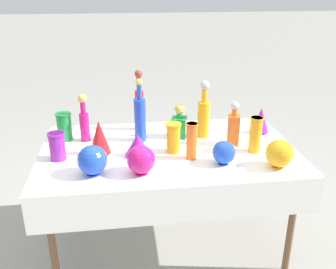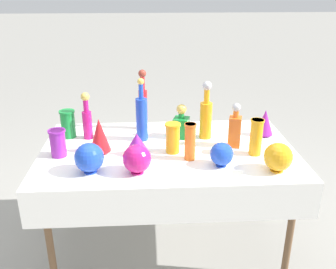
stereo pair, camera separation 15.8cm
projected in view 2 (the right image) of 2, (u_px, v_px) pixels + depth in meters
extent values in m
plane|color=gray|center=(168.00, 242.00, 2.76)|extent=(40.00, 40.00, 0.00)
cube|color=white|center=(168.00, 151.00, 2.47)|extent=(1.66, 0.99, 0.03)
cube|color=white|center=(173.00, 206.00, 2.05)|extent=(1.66, 0.01, 0.23)
cylinder|color=brown|center=(49.00, 240.00, 2.21)|extent=(0.04, 0.04, 0.73)
cylinder|color=brown|center=(290.00, 231.00, 2.29)|extent=(0.04, 0.04, 0.73)
cylinder|color=brown|center=(73.00, 175.00, 2.94)|extent=(0.04, 0.04, 0.73)
cylinder|color=brown|center=(255.00, 170.00, 3.02)|extent=(0.04, 0.04, 0.73)
cylinder|color=#C61972|center=(88.00, 125.00, 2.59)|extent=(0.06, 0.06, 0.19)
cylinder|color=#C61972|center=(86.00, 106.00, 2.53)|extent=(0.04, 0.04, 0.09)
sphere|color=gold|center=(85.00, 97.00, 2.51)|extent=(0.06, 0.06, 0.06)
cylinder|color=orange|center=(206.00, 120.00, 2.59)|extent=(0.08, 0.08, 0.25)
cylinder|color=orange|center=(207.00, 96.00, 2.52)|extent=(0.04, 0.04, 0.10)
sphere|color=#B2B2B7|center=(207.00, 86.00, 2.49)|extent=(0.06, 0.06, 0.06)
cylinder|color=blue|center=(142.00, 120.00, 2.55)|extent=(0.08, 0.08, 0.29)
cylinder|color=blue|center=(141.00, 91.00, 2.47)|extent=(0.03, 0.03, 0.10)
sphere|color=gold|center=(141.00, 81.00, 2.44)|extent=(0.05, 0.05, 0.05)
cylinder|color=red|center=(143.00, 110.00, 2.74)|extent=(0.06, 0.06, 0.29)
cylinder|color=red|center=(142.00, 83.00, 2.66)|extent=(0.03, 0.03, 0.11)
sphere|color=maroon|center=(142.00, 73.00, 2.64)|extent=(0.06, 0.06, 0.06)
cube|color=#198C38|center=(181.00, 128.00, 2.61)|extent=(0.13, 0.13, 0.14)
cylinder|color=#198C38|center=(181.00, 115.00, 2.58)|extent=(0.04, 0.04, 0.04)
sphere|color=gold|center=(181.00, 109.00, 2.56)|extent=(0.07, 0.07, 0.07)
cube|color=orange|center=(235.00, 132.00, 2.46)|extent=(0.10, 0.10, 0.20)
cylinder|color=orange|center=(236.00, 114.00, 2.41)|extent=(0.04, 0.04, 0.05)
sphere|color=#B2B2B7|center=(236.00, 107.00, 2.40)|extent=(0.06, 0.06, 0.06)
cylinder|color=orange|center=(190.00, 142.00, 2.27)|extent=(0.07, 0.07, 0.23)
cylinder|color=orange|center=(190.00, 125.00, 2.23)|extent=(0.07, 0.07, 0.01)
cylinder|color=orange|center=(256.00, 137.00, 2.34)|extent=(0.08, 0.08, 0.23)
cylinder|color=orange|center=(258.00, 121.00, 2.30)|extent=(0.09, 0.09, 0.01)
cylinder|color=orange|center=(173.00, 138.00, 2.38)|extent=(0.09, 0.09, 0.20)
cylinder|color=orange|center=(173.00, 125.00, 2.34)|extent=(0.10, 0.10, 0.01)
cylinder|color=#198C38|center=(68.00, 124.00, 2.61)|extent=(0.10, 0.10, 0.19)
cylinder|color=#198C38|center=(67.00, 112.00, 2.57)|extent=(0.11, 0.11, 0.01)
cylinder|color=purple|center=(58.00, 143.00, 2.33)|extent=(0.10, 0.10, 0.17)
cylinder|color=purple|center=(56.00, 131.00, 2.30)|extent=(0.11, 0.11, 0.01)
cylinder|color=purple|center=(264.00, 134.00, 2.67)|extent=(0.08, 0.08, 0.01)
cone|color=purple|center=(265.00, 122.00, 2.64)|extent=(0.12, 0.12, 0.18)
cylinder|color=red|center=(101.00, 151.00, 2.41)|extent=(0.07, 0.07, 0.01)
cone|color=red|center=(100.00, 135.00, 2.37)|extent=(0.14, 0.14, 0.22)
cylinder|color=purple|center=(137.00, 154.00, 2.37)|extent=(0.09, 0.09, 0.01)
cone|color=purple|center=(137.00, 143.00, 2.35)|extent=(0.16, 0.16, 0.13)
cylinder|color=#C61972|center=(137.00, 172.00, 2.16)|extent=(0.07, 0.07, 0.01)
sphere|color=#C61972|center=(137.00, 159.00, 2.12)|extent=(0.16, 0.16, 0.16)
cylinder|color=blue|center=(221.00, 165.00, 2.23)|extent=(0.06, 0.06, 0.01)
sphere|color=blue|center=(222.00, 154.00, 2.21)|extent=(0.14, 0.14, 0.14)
cylinder|color=blue|center=(90.00, 171.00, 2.16)|extent=(0.08, 0.08, 0.01)
sphere|color=blue|center=(89.00, 158.00, 2.13)|extent=(0.17, 0.17, 0.17)
cylinder|color=orange|center=(276.00, 170.00, 2.18)|extent=(0.07, 0.07, 0.01)
sphere|color=orange|center=(278.00, 157.00, 2.14)|extent=(0.16, 0.16, 0.16)
cube|color=white|center=(237.00, 174.00, 2.09)|extent=(0.06, 0.03, 0.05)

